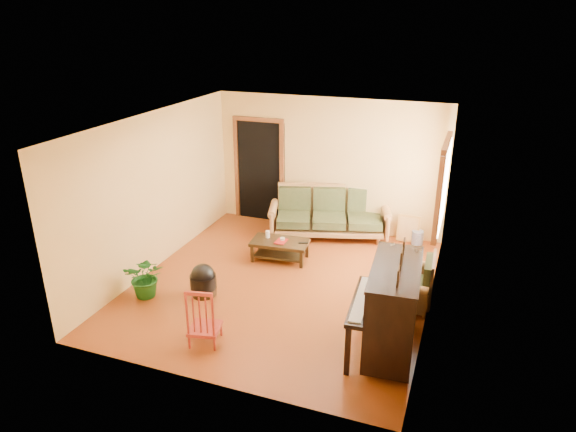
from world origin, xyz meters
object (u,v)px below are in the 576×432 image
at_px(sofa, 329,213).
at_px(footstool, 203,284).
at_px(coffee_table, 280,250).
at_px(ceramic_crock, 417,238).
at_px(armchair, 408,280).
at_px(red_chair, 204,314).
at_px(potted_plant, 146,277).
at_px(piano, 393,311).

height_order(sofa, footstool, sofa).
bearing_deg(coffee_table, ceramic_crock, 34.03).
relative_size(sofa, coffee_table, 2.27).
xyz_separation_m(armchair, footstool, (-2.96, -0.78, -0.22)).
xyz_separation_m(coffee_table, armchair, (2.29, -0.76, 0.23)).
bearing_deg(footstool, sofa, 66.86).
bearing_deg(red_chair, ceramic_crock, 48.74).
xyz_separation_m(footstool, potted_plant, (-0.78, -0.33, 0.14)).
height_order(ceramic_crock, potted_plant, potted_plant).
bearing_deg(potted_plant, footstool, 22.71).
bearing_deg(sofa, piano, -78.29).
distance_m(red_chair, ceramic_crock, 4.66).
height_order(piano, footstool, piano).
distance_m(sofa, piano, 3.67).
bearing_deg(armchair, ceramic_crock, 90.53).
relative_size(coffee_table, potted_plant, 1.47).
bearing_deg(footstool, ceramic_crock, 46.57).
height_order(coffee_table, piano, piano).
relative_size(sofa, armchair, 2.69).
distance_m(coffee_table, potted_plant, 2.37).
bearing_deg(coffee_table, armchair, -18.23).
bearing_deg(ceramic_crock, coffee_table, -145.97).
bearing_deg(armchair, piano, -93.88).
distance_m(footstool, ceramic_crock, 4.14).
distance_m(armchair, red_chair, 2.98).
bearing_deg(red_chair, sofa, 68.96).
xyz_separation_m(red_chair, ceramic_crock, (2.23, 4.08, -0.28)).
relative_size(armchair, piano, 0.60).
bearing_deg(footstool, potted_plant, -157.29).
bearing_deg(red_chair, piano, 2.56).
relative_size(sofa, ceramic_crock, 8.29).
height_order(armchair, ceramic_crock, armchair).
bearing_deg(armchair, red_chair, -144.09).
relative_size(sofa, red_chair, 2.66).
xyz_separation_m(sofa, ceramic_crock, (1.66, 0.22, -0.34)).
bearing_deg(footstool, red_chair, -60.02).
xyz_separation_m(sofa, coffee_table, (-0.53, -1.26, -0.30)).
bearing_deg(footstool, piano, -8.61).
bearing_deg(coffee_table, sofa, 67.26).
relative_size(piano, ceramic_crock, 5.10).
height_order(coffee_table, red_chair, red_chair).
height_order(red_chair, ceramic_crock, red_chair).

